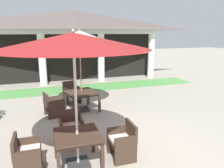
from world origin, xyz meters
The scene contains 12 objects.
ground_plane centered at (0.00, 0.00, 0.00)m, with size 60.00×60.00×0.00m, color #9E9384.
background_pavilion centered at (0.00, 8.12, 3.05)m, with size 10.99×2.43×3.96m.
lawn_strip centered at (0.00, 6.62, 0.00)m, with size 12.79×1.66×0.01m, color #519347.
patio_table_near_foreground centered at (-1.26, -0.04, 0.64)m, with size 0.96×0.96×0.74m.
patio_umbrella_near_foreground centered at (-1.26, -0.04, 2.64)m, with size 3.00×3.00×2.87m.
patio_chair_near_foreground_west centered at (-2.29, -0.02, 0.42)m, with size 0.53×0.64×0.83m.
patio_chair_near_foreground_east centered at (-0.23, -0.07, 0.39)m, with size 0.54×0.63×0.83m.
patio_chair_near_foreground_north centered at (-1.24, 0.98, 0.42)m, with size 0.59×0.55×0.86m.
patio_table_mid_left centered at (-0.49, 3.34, 0.63)m, with size 1.23×1.23×0.72m.
patio_umbrella_mid_left centered at (-0.49, 3.34, 2.63)m, with size 2.35×2.35×2.93m.
patio_chair_mid_left_west centered at (-1.52, 3.13, 0.39)m, with size 0.69×0.68×0.82m.
patio_chair_mid_left_north centered at (-0.70, 4.37, 0.42)m, with size 0.67×0.64×0.88m.
Camera 1 is at (-1.97, -4.34, 2.81)m, focal length 35.55 mm.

